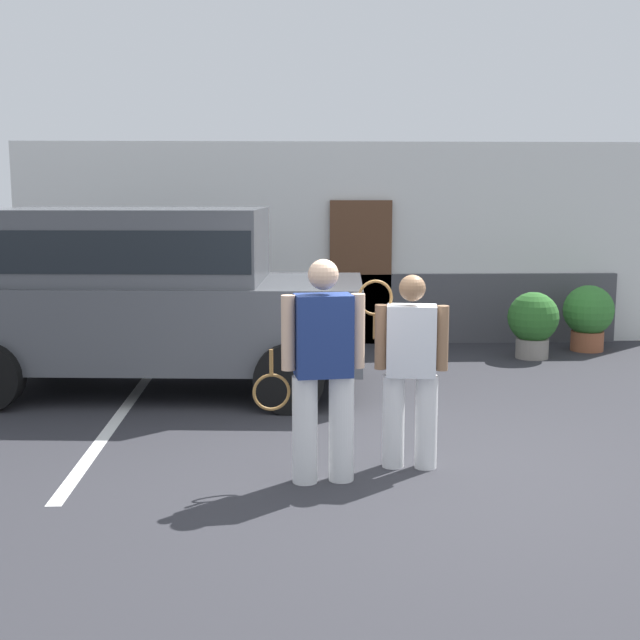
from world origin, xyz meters
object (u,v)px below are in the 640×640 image
parked_suv (147,290)px  potted_plant_secondary (588,314)px  tennis_player_woman (410,368)px  potted_plant_by_porch (533,322)px  tennis_player_man (323,368)px

parked_suv → potted_plant_secondary: size_ratio=5.08×
parked_suv → potted_plant_secondary: bearing=23.6°
potted_plant_secondary → tennis_player_woman: bearing=-123.7°
parked_suv → potted_plant_by_porch: 5.17m
tennis_player_woman → potted_plant_by_porch: 4.96m
tennis_player_woman → potted_plant_secondary: tennis_player_woman is taller
tennis_player_woman → potted_plant_by_porch: tennis_player_woman is taller
tennis_player_woman → potted_plant_secondary: bearing=-115.4°
tennis_player_man → tennis_player_woman: 0.79m
potted_plant_by_porch → potted_plant_secondary: bearing=27.6°
tennis_player_man → potted_plant_secondary: 6.53m
potted_plant_secondary → potted_plant_by_porch: bearing=-152.4°
parked_suv → potted_plant_secondary: parked_suv is taller
parked_suv → tennis_player_woman: bearing=-43.5°
parked_suv → tennis_player_woman: parked_suv is taller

